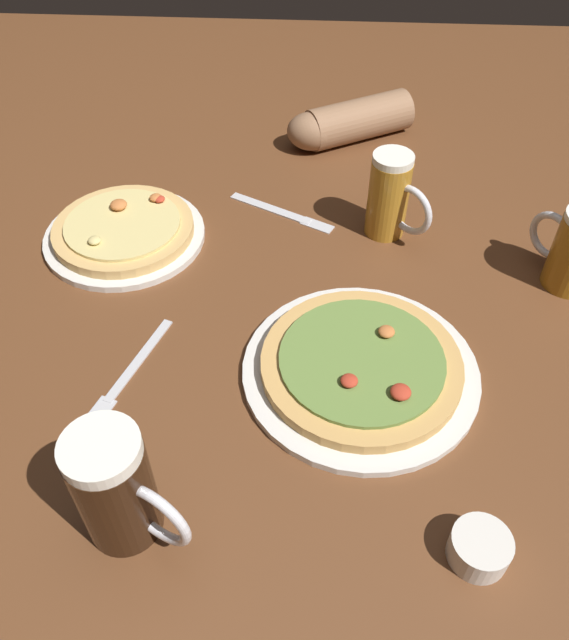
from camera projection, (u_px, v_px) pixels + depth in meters
name	position (u px, v px, depth m)	size (l,w,h in m)	color
ground_plane	(284.00, 336.00, 1.00)	(2.40, 2.40, 0.03)	brown
pizza_plate_near	(361.00, 367.00, 0.91)	(0.34, 0.34, 0.05)	silver
pizza_plate_far	(124.00, 231.00, 1.13)	(0.28, 0.28, 0.05)	silver
beer_mug_dark	(391.00, 197.00, 1.10)	(0.11, 0.10, 0.15)	#B27A23
beer_mug_pale	(117.00, 489.00, 0.71)	(0.14, 0.10, 0.17)	black
ramekin_sauce	(479.00, 548.00, 0.72)	(0.07, 0.07, 0.04)	silver
fork_left	(130.00, 371.00, 0.93)	(0.09, 0.20, 0.01)	silver
knife_right	(282.00, 212.00, 1.19)	(0.20, 0.11, 0.01)	silver
diner_arm	(346.00, 123.00, 1.34)	(0.26, 0.18, 0.08)	#936B4C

